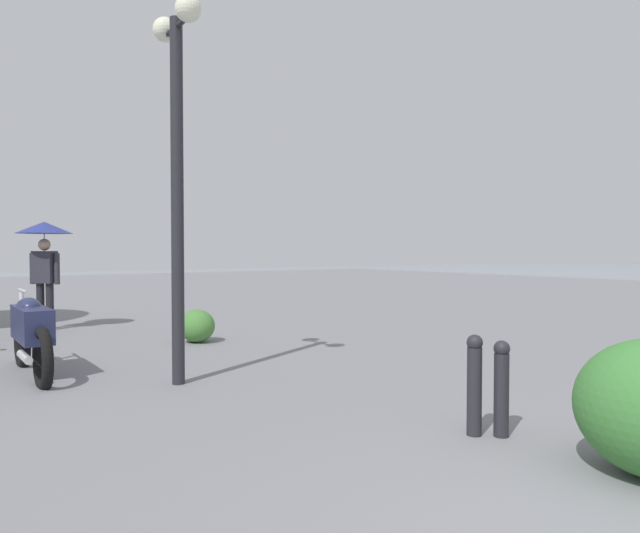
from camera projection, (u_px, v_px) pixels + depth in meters
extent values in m
cylinder|color=#232328|center=(177.00, 202.00, 6.44)|extent=(0.14, 0.14, 4.06)
cylinder|color=#232328|center=(176.00, 27.00, 6.39)|extent=(0.70, 0.06, 0.06)
sphere|color=#EAEACC|center=(188.00, 9.00, 6.10)|extent=(0.28, 0.28, 0.28)
sphere|color=#EAEACC|center=(165.00, 30.00, 6.67)|extent=(0.28, 0.28, 0.28)
torus|color=black|center=(43.00, 359.00, 6.36)|extent=(0.72, 0.13, 0.72)
torus|color=black|center=(22.00, 342.00, 7.54)|extent=(0.72, 0.13, 0.72)
cube|color=#23284C|center=(32.00, 324.00, 6.90)|extent=(1.10, 0.33, 0.40)
ellipsoid|color=#23284C|center=(29.00, 307.00, 7.08)|extent=(0.44, 0.28, 0.24)
cylinder|color=silver|center=(23.00, 318.00, 7.49)|extent=(0.18, 0.06, 0.66)
cylinder|color=silver|center=(23.00, 291.00, 7.43)|extent=(0.60, 0.04, 0.04)
cylinder|color=silver|center=(25.00, 357.00, 6.50)|extent=(0.55, 0.10, 0.09)
cylinder|color=black|center=(40.00, 306.00, 10.90)|extent=(0.14, 0.14, 0.90)
cylinder|color=black|center=(50.00, 306.00, 10.86)|extent=(0.14, 0.14, 0.90)
cube|color=#2D2D38|center=(45.00, 267.00, 10.86)|extent=(0.46, 0.45, 0.60)
sphere|color=tan|center=(44.00, 245.00, 10.85)|extent=(0.22, 0.22, 0.22)
cylinder|color=#2D2D38|center=(33.00, 269.00, 10.91)|extent=(0.10, 0.10, 0.58)
cylinder|color=#2D2D38|center=(57.00, 269.00, 10.81)|extent=(0.10, 0.10, 0.58)
cone|color=navy|center=(44.00, 228.00, 10.84)|extent=(1.00, 1.00, 0.22)
cylinder|color=gray|center=(44.00, 250.00, 10.85)|extent=(0.02, 0.02, 0.80)
cylinder|color=#232328|center=(501.00, 395.00, 4.66)|extent=(0.12, 0.12, 0.67)
sphere|color=#232328|center=(502.00, 349.00, 4.65)|extent=(0.13, 0.13, 0.13)
cylinder|color=#232328|center=(474.00, 391.00, 4.69)|extent=(0.12, 0.12, 0.71)
sphere|color=#232328|center=(475.00, 343.00, 4.68)|extent=(0.13, 0.13, 0.13)
ellipsoid|color=#477F38|center=(197.00, 326.00, 9.42)|extent=(0.63, 0.56, 0.53)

